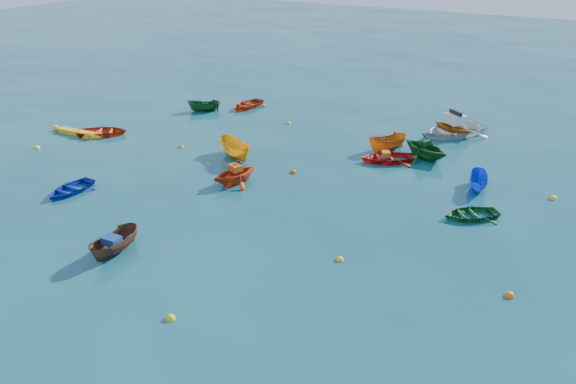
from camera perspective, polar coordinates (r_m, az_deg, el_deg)
The scene contains 28 objects.
ground at distance 24.71m, azimuth -5.78°, elevation -5.12°, with size 160.00×160.00×0.00m, color #0B4650.
dinghy_blue_sw at distance 31.29m, azimuth -21.22°, elevation -0.02°, with size 1.97×2.75×0.57m, color #0D22A5.
sampan_brown_mid at distance 24.90m, azimuth -17.04°, elevation -5.96°, with size 1.02×2.70×1.04m, color #51301D.
dinghy_orange_w at distance 30.37m, azimuth -5.39°, elevation 0.93°, with size 2.30×2.66×1.40m, color red.
sampan_yellow_mid at distance 33.78m, azimuth -5.27°, elevation 3.49°, with size 1.22×3.23×1.25m, color orange.
dinghy_green_e at distance 28.02m, azimuth 17.99°, elevation -2.46°, with size 1.93×2.70×0.56m, color #145724.
dinghy_red_nw at distance 39.45m, azimuth -18.29°, elevation 5.53°, with size 2.31×3.22×0.67m, color red.
sampan_orange_n at distance 35.39m, azimuth 10.02°, elevation 4.24°, with size 1.06×2.80×1.08m, color #C06012.
dinghy_green_n at distance 34.54m, azimuth 13.69°, elevation 3.36°, with size 2.67×3.10×1.63m, color #13541D.
dinghy_red_ne at distance 33.63m, azimuth 10.02°, elevation 3.10°, with size 2.29×3.20×0.66m, color red.
sampan_blue_far at distance 31.21m, azimuth 18.73°, elevation 0.32°, with size 0.94×2.49×0.96m, color blue.
dinghy_red_far at distance 43.66m, azimuth -4.16°, elevation 8.57°, with size 2.22×3.10×0.64m, color red.
dinghy_orange_far at distance 39.01m, azimuth 16.28°, elevation 5.58°, with size 2.31×2.68×1.41m, color #C96F12.
sampan_green_far at distance 43.09m, azimuth -8.50°, elevation 8.14°, with size 0.91×2.41×0.93m, color #0F4317.
kayak_yellow at distance 40.03m, azimuth -20.51°, elevation 5.47°, with size 0.57×3.84×0.38m, color yellow, non-canonical shape.
motorboat_white at distance 39.07m, azimuth 16.41°, elevation 5.59°, with size 3.30×4.61×1.56m, color white.
tarp_blue_a at distance 24.47m, azimuth -17.48°, elevation -4.72°, with size 0.71×0.54×0.35m, color navy.
tarp_orange_a at distance 30.05m, azimuth -5.37°, elevation 2.46°, with size 0.68×0.51×0.33m, color #D35415.
tarp_green_b at distance 34.26m, azimuth 13.73°, elevation 4.90°, with size 0.61×0.46×0.29m, color #104119.
tarp_orange_b at distance 33.43m, azimuth 9.91°, elevation 3.85°, with size 0.57×0.44×0.28m, color orange.
buoy_ye_a at distance 20.60m, azimuth -11.85°, elevation -12.51°, with size 0.36×0.36×0.36m, color yellow.
buoy_ye_b at distance 38.48m, azimuth -24.14°, elevation 4.08°, with size 0.37×0.37×0.37m, color yellow.
buoy_or_c at distance 35.93m, azimuth -10.81°, elevation 4.49°, with size 0.34×0.34×0.34m, color orange.
buoy_ye_c at distance 23.45m, azimuth 5.27°, elevation -6.89°, with size 0.33×0.33×0.33m, color yellow.
buoy_or_d at distance 22.81m, azimuth 21.56°, elevation -9.81°, with size 0.37×0.37×0.37m, color orange.
buoy_ye_d at distance 39.75m, azimuth 0.05°, elevation 6.96°, with size 0.36×0.36×0.36m, color yellow.
buoy_or_e at distance 31.52m, azimuth 0.53°, elevation 1.97°, with size 0.38×0.38×0.38m, color #DA570B.
buoy_ye_e at distance 31.47m, azimuth 25.30°, elevation -0.63°, with size 0.39×0.39×0.39m, color yellow.
Camera 1 is at (12.68, -17.21, 12.39)m, focal length 35.00 mm.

